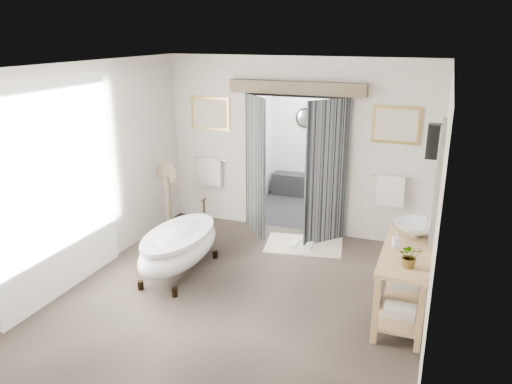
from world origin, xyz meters
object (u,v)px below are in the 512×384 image
clawfoot_tub (179,246)px  vanity (402,275)px  basin (415,229)px  rug (304,245)px

clawfoot_tub → vanity: (3.00, 0.01, 0.09)m
clawfoot_tub → basin: size_ratio=3.28×
rug → basin: (1.70, -1.09, 0.93)m
vanity → clawfoot_tub: bearing=-179.8°
clawfoot_tub → rug: clawfoot_tub is taller
clawfoot_tub → vanity: bearing=0.2°
clawfoot_tub → rug: size_ratio=1.45×
basin → vanity: bearing=-82.6°
basin → clawfoot_tub: bearing=-154.1°
clawfoot_tub → rug: 2.11m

